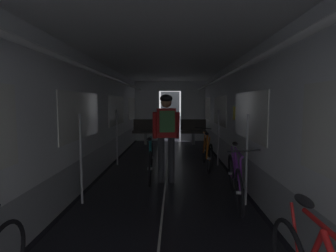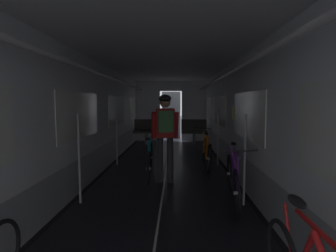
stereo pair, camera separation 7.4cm
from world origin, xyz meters
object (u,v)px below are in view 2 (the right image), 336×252
object	(u,v)px
bicycle_purple	(233,179)
person_cyclist_aisle	(165,129)
bench_seat_far_left	(146,129)
bicycle_orange	(207,152)
bicycle_teal_in_aisle	(150,160)
bench_seat_far_right	(194,129)

from	to	relation	value
bicycle_purple	person_cyclist_aisle	world-z (taller)	person_cyclist_aisle
bench_seat_far_left	bicycle_orange	xyz separation A→B (m)	(1.86, -3.64, -0.19)
bench_seat_far_left	bicycle_teal_in_aisle	distance (m)	4.63
bicycle_orange	bench_seat_far_left	bearing A→B (deg)	117.12
bench_seat_far_right	bicycle_purple	world-z (taller)	bench_seat_far_right
bench_seat_far_right	bicycle_orange	bearing A→B (deg)	-89.00
bicycle_orange	person_cyclist_aisle	size ratio (longest dim) A/B	0.98
bicycle_orange	person_cyclist_aisle	distance (m)	1.69
bench_seat_far_right	bicycle_teal_in_aisle	distance (m)	4.75
bicycle_teal_in_aisle	bench_seat_far_right	bearing A→B (deg)	75.18
bench_seat_far_left	bench_seat_far_right	world-z (taller)	same
bicycle_orange	bicycle_teal_in_aisle	xyz separation A→B (m)	(-1.28, -0.95, 0.00)
bench_seat_far_left	bicycle_purple	xyz separation A→B (m)	(2.03, -5.88, -0.18)
bicycle_purple	bicycle_orange	xyz separation A→B (m)	(-0.16, 2.24, -0.00)
bench_seat_far_right	bicycle_orange	xyz separation A→B (m)	(0.06, -3.64, -0.19)
bench_seat_far_left	bench_seat_far_right	size ratio (longest dim) A/B	1.00
bicycle_orange	person_cyclist_aisle	world-z (taller)	person_cyclist_aisle
bench_seat_far_left	person_cyclist_aisle	world-z (taller)	person_cyclist_aisle
bicycle_purple	bicycle_teal_in_aisle	xyz separation A→B (m)	(-1.44, 1.29, 0.00)
person_cyclist_aisle	bicycle_teal_in_aisle	bearing A→B (deg)	141.45
bench_seat_far_right	bicycle_orange	size ratio (longest dim) A/B	0.58
bench_seat_far_right	person_cyclist_aisle	xyz separation A→B (m)	(-0.88, -4.85, 0.50)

